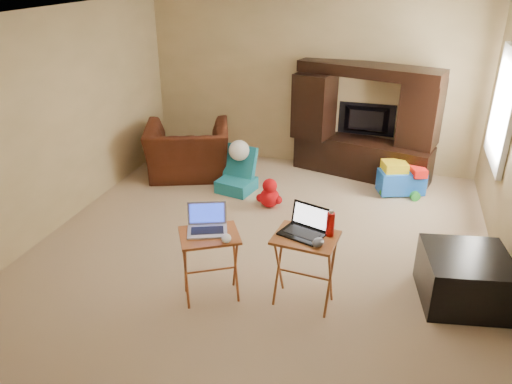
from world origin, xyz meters
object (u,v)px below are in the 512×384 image
(tray_table_right, at_px, (304,270))
(water_bottle, at_px, (330,224))
(laptop_left, at_px, (207,221))
(mouse_left, at_px, (226,238))
(mouse_right, at_px, (318,242))
(tray_table_left, at_px, (211,266))
(push_toy, at_px, (402,178))
(television, at_px, (366,120))
(child_rocker, at_px, (236,170))
(laptop_right, at_px, (302,223))
(plush_toy, at_px, (270,193))
(ottoman, at_px, (464,278))
(entertainment_center, at_px, (365,122))
(recliner, at_px, (188,151))

(tray_table_right, bearing_deg, water_bottle, 27.45)
(laptop_left, bearing_deg, tray_table_right, -13.09)
(mouse_left, bearing_deg, mouse_right, 7.62)
(tray_table_left, bearing_deg, push_toy, 30.89)
(television, xyz_separation_m, child_rocker, (-1.61, -1.28, -0.48))
(laptop_right, relative_size, water_bottle, 1.70)
(push_toy, bearing_deg, plush_toy, -171.72)
(child_rocker, bearing_deg, ottoman, -19.39)
(entertainment_center, height_order, ottoman, entertainment_center)
(push_toy, xyz_separation_m, mouse_right, (-0.68, -2.88, 0.52))
(push_toy, bearing_deg, entertainment_center, 118.35)
(mouse_right, bearing_deg, tray_table_left, -177.85)
(entertainment_center, height_order, tray_table_right, entertainment_center)
(entertainment_center, relative_size, mouse_right, 13.66)
(child_rocker, xyz_separation_m, plush_toy, (0.57, -0.34, -0.11))
(entertainment_center, relative_size, recliner, 1.69)
(television, xyz_separation_m, water_bottle, (-0.01, -3.40, 0.05))
(television, height_order, push_toy, television)
(tray_table_left, bearing_deg, mouse_left, -49.45)
(recliner, height_order, ottoman, recliner)
(recliner, bearing_deg, tray_table_left, 96.80)
(plush_toy, distance_m, ottoman, 2.66)
(mouse_left, bearing_deg, tray_table_left, 159.78)
(tray_table_right, distance_m, mouse_left, 0.80)
(tray_table_right, relative_size, mouse_left, 5.15)
(television, height_order, ottoman, television)
(entertainment_center, xyz_separation_m, ottoman, (1.23, -2.81, -0.58))
(recliner, xyz_separation_m, tray_table_right, (2.25, -2.53, -0.02))
(tray_table_left, xyz_separation_m, mouse_left, (0.19, -0.07, 0.38))
(mouse_left, bearing_deg, water_bottle, 19.41)
(push_toy, distance_m, water_bottle, 2.81)
(push_toy, distance_m, mouse_left, 3.37)
(laptop_right, bearing_deg, tray_table_left, -149.14)
(plush_toy, relative_size, laptop_left, 1.10)
(entertainment_center, xyz_separation_m, tray_table_left, (-1.08, -3.44, -0.48))
(recliner, relative_size, push_toy, 1.90)
(tray_table_left, bearing_deg, entertainment_center, 43.40)
(recliner, bearing_deg, television, -179.61)
(recliner, bearing_deg, ottoman, 130.24)
(laptop_left, bearing_deg, push_toy, 38.21)
(child_rocker, height_order, plush_toy, child_rocker)
(child_rocker, bearing_deg, television, 50.45)
(mouse_right, bearing_deg, mouse_left, -172.38)
(laptop_right, bearing_deg, recliner, 150.08)
(push_toy, height_order, tray_table_right, tray_table_right)
(child_rocker, height_order, ottoman, child_rocker)
(television, height_order, laptop_left, television)
(laptop_right, xyz_separation_m, water_bottle, (0.24, 0.06, -0.01))
(child_rocker, relative_size, ottoman, 0.81)
(tray_table_left, height_order, mouse_left, mouse_left)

